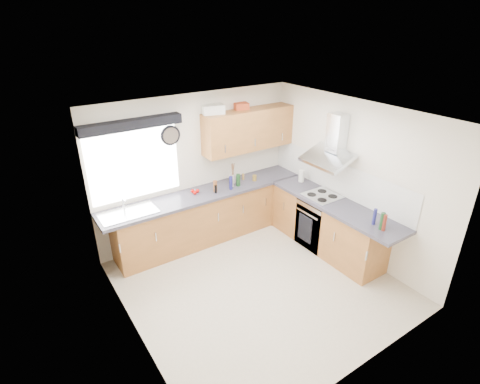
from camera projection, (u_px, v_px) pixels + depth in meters
ground_plane at (258, 284)px, 5.53m from camera, size 3.60×3.60×0.00m
ceiling at (262, 117)px, 4.46m from camera, size 3.60×3.60×0.02m
wall_back at (197, 168)px, 6.34m from camera, size 3.60×0.02×2.50m
wall_front at (370, 281)px, 3.64m from camera, size 3.60×0.02×2.50m
wall_left at (128, 252)px, 4.09m from camera, size 0.02×3.60×2.50m
wall_right at (351, 179)px, 5.90m from camera, size 0.02×3.60×2.50m
window at (135, 164)px, 5.68m from camera, size 1.40×0.02×1.10m
window_blind at (131, 124)px, 5.34m from camera, size 1.50×0.18×0.14m
splashback at (336, 177)px, 6.15m from camera, size 0.01×3.00×0.54m
base_cab_back at (202, 218)px, 6.43m from camera, size 3.00×0.58×0.86m
base_cab_corner at (275, 196)px, 7.22m from camera, size 0.60×0.60×0.86m
base_cab_right at (326, 225)px, 6.22m from camera, size 0.58×2.10×0.86m
worktop_back at (206, 193)px, 6.28m from camera, size 3.60×0.62×0.05m
worktop_right at (336, 205)px, 5.90m from camera, size 0.62×2.42×0.05m
sink at (128, 211)px, 5.58m from camera, size 0.84×0.46×0.10m
oven at (319, 222)px, 6.33m from camera, size 0.56×0.58×0.85m
hob_plate at (322, 196)px, 6.11m from camera, size 0.52×0.52×0.01m
extractor_hood at (332, 145)px, 5.80m from camera, size 0.52×0.78×0.66m
upper_cabinets at (249, 130)px, 6.45m from camera, size 1.70×0.35×0.70m
washing_machine at (199, 221)px, 6.43m from camera, size 0.61×0.60×0.76m
wall_clock at (171, 136)px, 5.82m from camera, size 0.32×0.04×0.32m
casserole at (213, 109)px, 6.02m from camera, size 0.40×0.33×0.15m
storage_box at (241, 106)px, 6.30m from camera, size 0.27×0.25×0.11m
utensil_pot at (233, 179)px, 6.59m from camera, size 0.13×0.13×0.15m
kitchen_roll at (301, 176)px, 6.61m from camera, size 0.11×0.11×0.21m
tomato_cluster at (195, 192)px, 6.21m from camera, size 0.16×0.16×0.06m
jar_0 at (238, 180)px, 6.45m from camera, size 0.07×0.07×0.21m
jar_1 at (231, 183)px, 6.32m from camera, size 0.06×0.06×0.23m
jar_2 at (243, 177)px, 6.71m from camera, size 0.04×0.04×0.11m
jar_3 at (255, 178)px, 6.67m from camera, size 0.07×0.07×0.11m
jar_4 at (216, 189)px, 6.20m from camera, size 0.04×0.04×0.14m
jar_5 at (232, 182)px, 6.44m from camera, size 0.07×0.07×0.15m
jar_6 at (215, 186)px, 6.24m from camera, size 0.07×0.07×0.19m
bottle_0 at (375, 217)px, 5.25m from camera, size 0.05×0.05×0.25m
bottle_1 at (382, 222)px, 5.23m from camera, size 0.05×0.05×0.14m
bottle_2 at (385, 223)px, 5.10m from camera, size 0.05×0.05×0.25m
bottle_3 at (382, 221)px, 5.13m from camera, size 0.06×0.06×0.25m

